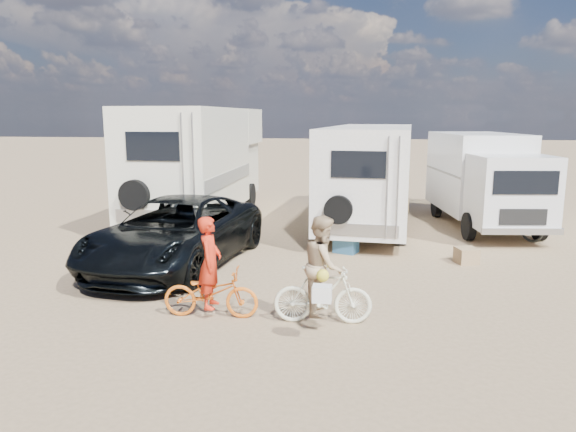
# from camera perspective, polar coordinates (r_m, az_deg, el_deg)

# --- Properties ---
(ground) EXTENTS (140.00, 140.00, 0.00)m
(ground) POSITION_cam_1_polar(r_m,az_deg,el_deg) (10.23, 7.99, -8.56)
(ground) COLOR #987C5B
(ground) RESTS_ON ground
(rv_main) EXTENTS (2.94, 8.13, 3.04)m
(rv_main) POSITION_cam_1_polar(r_m,az_deg,el_deg) (16.57, 8.82, 4.21)
(rv_main) COLOR silver
(rv_main) RESTS_ON ground
(rv_left) EXTENTS (2.60, 7.68, 3.60)m
(rv_left) POSITION_cam_1_polar(r_m,az_deg,el_deg) (17.64, -9.42, 5.49)
(rv_left) COLOR white
(rv_left) RESTS_ON ground
(box_truck) EXTENTS (2.87, 5.92, 2.82)m
(box_truck) POSITION_cam_1_polar(r_m,az_deg,el_deg) (17.08, 20.36, 3.49)
(box_truck) COLOR silver
(box_truck) RESTS_ON ground
(dark_suv) EXTENTS (3.18, 5.77, 1.53)m
(dark_suv) POSITION_cam_1_polar(r_m,az_deg,el_deg) (12.26, -11.92, -1.73)
(dark_suv) COLOR black
(dark_suv) RESTS_ON ground
(bike_man) EXTENTS (1.64, 0.64, 0.85)m
(bike_man) POSITION_cam_1_polar(r_m,az_deg,el_deg) (9.13, -8.27, -8.15)
(bike_man) COLOR orange
(bike_man) RESTS_ON ground
(bike_woman) EXTENTS (1.64, 0.56, 0.97)m
(bike_woman) POSITION_cam_1_polar(r_m,az_deg,el_deg) (8.76, 3.74, -8.45)
(bike_woman) COLOR beige
(bike_woman) RESTS_ON ground
(rider_man) EXTENTS (0.40, 0.58, 1.55)m
(rider_man) POSITION_cam_1_polar(r_m,az_deg,el_deg) (9.02, -8.33, -6.04)
(rider_man) COLOR red
(rider_man) RESTS_ON ground
(rider_woman) EXTENTS (0.67, 0.83, 1.62)m
(rider_woman) POSITION_cam_1_polar(r_m,az_deg,el_deg) (8.66, 3.77, -6.41)
(rider_woman) COLOR tan
(rider_woman) RESTS_ON ground
(bike_parked) EXTENTS (1.78, 1.70, 0.96)m
(bike_parked) POSITION_cam_1_polar(r_m,az_deg,el_deg) (15.96, 22.85, -0.53)
(bike_parked) COLOR #252725
(bike_parked) RESTS_ON ground
(cooler) EXTENTS (0.66, 0.57, 0.44)m
(cooler) POSITION_cam_1_polar(r_m,az_deg,el_deg) (13.30, 6.23, -3.00)
(cooler) COLOR #316793
(cooler) RESTS_ON ground
(crate) EXTENTS (0.56, 0.56, 0.36)m
(crate) POSITION_cam_1_polar(r_m,az_deg,el_deg) (12.97, 18.58, -4.04)
(crate) COLOR #927450
(crate) RESTS_ON ground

